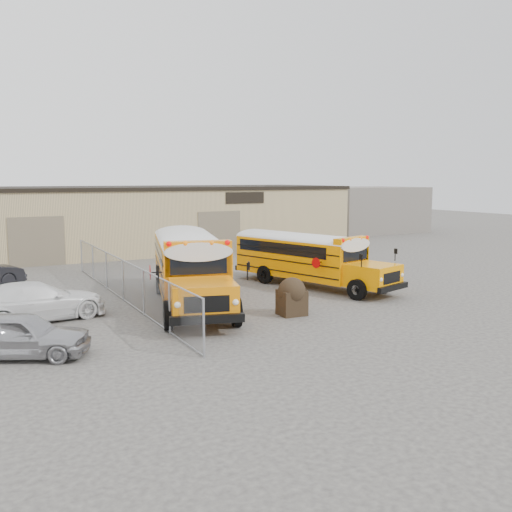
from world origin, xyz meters
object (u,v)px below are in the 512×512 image
tarp_bundle (292,296)px  car_white (36,301)px  school_bus_right (232,246)px  car_silver (20,335)px  school_bus_left (178,245)px

tarp_bundle → car_white: 9.60m
school_bus_right → car_silver: 16.27m
tarp_bundle → car_silver: tarp_bundle is taller
tarp_bundle → school_bus_right: bearing=77.4°
school_bus_left → tarp_bundle: school_bus_left is taller
tarp_bundle → car_silver: size_ratio=0.37×
school_bus_right → tarp_bundle: bearing=-102.6°
school_bus_right → car_silver: school_bus_right is taller
car_silver → car_white: (0.99, 4.43, 0.05)m
school_bus_left → car_silver: school_bus_left is taller
school_bus_right → car_white: (-11.12, -6.40, -0.79)m
school_bus_left → car_silver: bearing=-129.8°
school_bus_right → car_silver: size_ratio=2.30×
tarp_bundle → car_silver: (-9.85, -0.74, -0.07)m
tarp_bundle → car_white: tarp_bundle is taller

